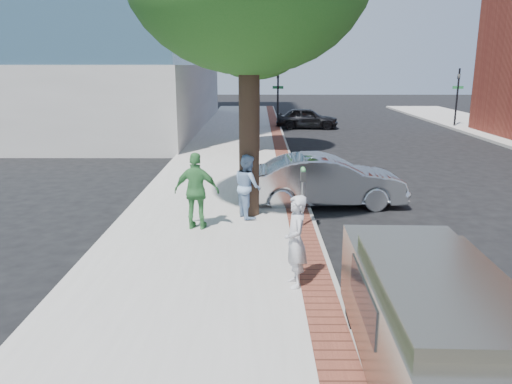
{
  "coord_description": "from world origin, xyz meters",
  "views": [
    {
      "loc": [
        -0.36,
        -10.82,
        3.99
      ],
      "look_at": [
        -0.41,
        0.14,
        1.2
      ],
      "focal_mm": 35.0,
      "sensor_mm": 36.0,
      "label": 1
    }
  ],
  "objects_px": {
    "sedan_silver": "(326,181)",
    "van": "(429,318)",
    "person_green": "(197,191)",
    "bg_car": "(307,118)",
    "person_gray": "(296,241)",
    "parking_meter": "(303,184)",
    "person_officer": "(248,186)"
  },
  "relations": [
    {
      "from": "parking_meter",
      "to": "person_gray",
      "type": "relative_size",
      "value": 0.89
    },
    {
      "from": "person_gray",
      "to": "person_officer",
      "type": "relative_size",
      "value": 1.01
    },
    {
      "from": "person_officer",
      "to": "person_green",
      "type": "bearing_deg",
      "value": 106.12
    },
    {
      "from": "person_green",
      "to": "sedan_silver",
      "type": "distance_m",
      "value": 4.3
    },
    {
      "from": "person_gray",
      "to": "person_officer",
      "type": "xyz_separation_m",
      "value": [
        -0.93,
        4.18,
        -0.01
      ]
    },
    {
      "from": "bg_car",
      "to": "van",
      "type": "xyz_separation_m",
      "value": [
        -0.98,
        -26.65,
        0.21
      ]
    },
    {
      "from": "parking_meter",
      "to": "sedan_silver",
      "type": "bearing_deg",
      "value": 69.81
    },
    {
      "from": "person_officer",
      "to": "sedan_silver",
      "type": "height_order",
      "value": "person_officer"
    },
    {
      "from": "van",
      "to": "parking_meter",
      "type": "bearing_deg",
      "value": 102.19
    },
    {
      "from": "parking_meter",
      "to": "sedan_silver",
      "type": "distance_m",
      "value": 2.61
    },
    {
      "from": "sedan_silver",
      "to": "person_gray",
      "type": "bearing_deg",
      "value": 164.11
    },
    {
      "from": "person_officer",
      "to": "bg_car",
      "type": "distance_m",
      "value": 20.23
    },
    {
      "from": "sedan_silver",
      "to": "van",
      "type": "distance_m",
      "value": 8.35
    },
    {
      "from": "person_officer",
      "to": "person_green",
      "type": "height_order",
      "value": "person_green"
    },
    {
      "from": "parking_meter",
      "to": "sedan_silver",
      "type": "height_order",
      "value": "parking_meter"
    },
    {
      "from": "person_green",
      "to": "bg_car",
      "type": "height_order",
      "value": "person_green"
    },
    {
      "from": "parking_meter",
      "to": "person_gray",
      "type": "distance_m",
      "value": 3.42
    },
    {
      "from": "person_officer",
      "to": "person_green",
      "type": "xyz_separation_m",
      "value": [
        -1.2,
        -0.95,
        0.1
      ]
    },
    {
      "from": "parking_meter",
      "to": "van",
      "type": "bearing_deg",
      "value": -79.57
    },
    {
      "from": "bg_car",
      "to": "person_green",
      "type": "bearing_deg",
      "value": 172.86
    },
    {
      "from": "person_gray",
      "to": "van",
      "type": "relative_size",
      "value": 0.38
    },
    {
      "from": "person_green",
      "to": "sedan_silver",
      "type": "relative_size",
      "value": 0.41
    },
    {
      "from": "sedan_silver",
      "to": "bg_car",
      "type": "relative_size",
      "value": 1.14
    },
    {
      "from": "person_gray",
      "to": "sedan_silver",
      "type": "xyz_separation_m",
      "value": [
        1.3,
        5.8,
        -0.24
      ]
    },
    {
      "from": "sedan_silver",
      "to": "bg_car",
      "type": "distance_m",
      "value": 18.34
    },
    {
      "from": "person_gray",
      "to": "sedan_silver",
      "type": "bearing_deg",
      "value": 160.36
    },
    {
      "from": "bg_car",
      "to": "person_officer",
      "type": "bearing_deg",
      "value": 175.59
    },
    {
      "from": "parking_meter",
      "to": "bg_car",
      "type": "distance_m",
      "value": 20.83
    },
    {
      "from": "sedan_silver",
      "to": "van",
      "type": "relative_size",
      "value": 1.02
    },
    {
      "from": "person_green",
      "to": "bg_car",
      "type": "xyz_separation_m",
      "value": [
        4.62,
        20.88,
        -0.4
      ]
    },
    {
      "from": "bg_car",
      "to": "van",
      "type": "distance_m",
      "value": 26.67
    },
    {
      "from": "person_gray",
      "to": "person_green",
      "type": "bearing_deg",
      "value": -153.6
    }
  ]
}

